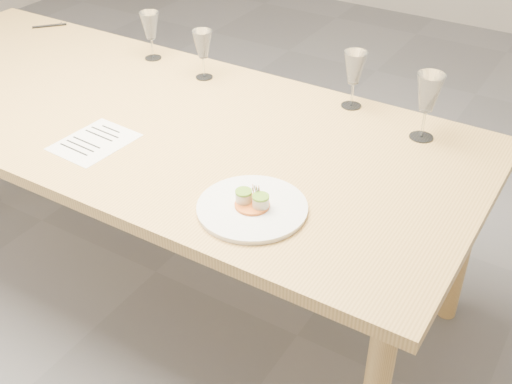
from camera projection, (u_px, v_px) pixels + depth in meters
The scene contains 9 objects.
ground at pixel (156, 272), 2.66m from camera, with size 7.00×7.00×0.00m, color slate.
dining_table at pixel (138, 127), 2.26m from camera, with size 2.40×1.00×0.75m.
dinner_plate at pixel (252, 207), 1.74m from camera, with size 0.30×0.30×0.08m.
recipe_sheet at pixel (94, 142), 2.05m from camera, with size 0.21×0.26×0.00m.
ballpoint_pen at pixel (50, 26), 2.88m from camera, with size 0.11×0.12×0.01m.
wine_glass_0 at pixel (150, 27), 2.52m from camera, with size 0.08×0.08×0.19m.
wine_glass_1 at pixel (203, 45), 2.37m from camera, with size 0.07×0.07×0.19m.
wine_glass_2 at pixel (354, 69), 2.17m from camera, with size 0.08×0.08×0.20m.
wine_glass_3 at pixel (428, 94), 1.98m from camera, with size 0.09×0.09×0.22m.
Camera 1 is at (1.39, -1.47, 1.80)m, focal length 45.00 mm.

